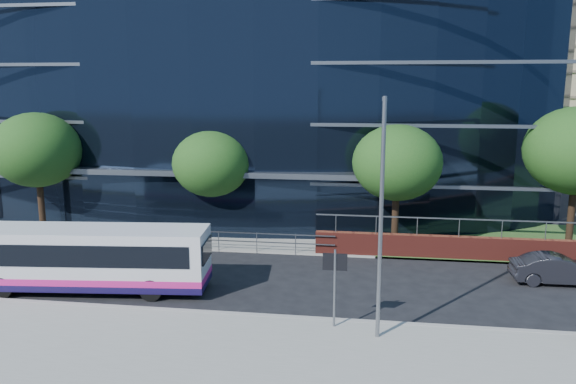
% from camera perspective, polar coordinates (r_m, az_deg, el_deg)
% --- Properties ---
extents(ground, '(200.00, 200.00, 0.00)m').
position_cam_1_polar(ground, '(22.52, -6.79, -11.38)').
color(ground, black).
rests_on(ground, ground).
extents(pavement_near, '(80.00, 8.00, 0.15)m').
position_cam_1_polar(pavement_near, '(18.16, -11.06, -16.98)').
color(pavement_near, gray).
rests_on(pavement_near, ground).
extents(kerb, '(80.00, 0.25, 0.16)m').
position_cam_1_polar(kerb, '(21.60, -7.49, -12.17)').
color(kerb, gray).
rests_on(kerb, ground).
extents(yellow_line_outer, '(80.00, 0.08, 0.01)m').
position_cam_1_polar(yellow_line_outer, '(21.80, -7.34, -12.15)').
color(yellow_line_outer, gold).
rests_on(yellow_line_outer, ground).
extents(yellow_line_inner, '(80.00, 0.08, 0.01)m').
position_cam_1_polar(yellow_line_inner, '(21.94, -7.24, -12.00)').
color(yellow_line_inner, gold).
rests_on(yellow_line_inner, ground).
extents(far_forecourt, '(50.00, 8.00, 0.10)m').
position_cam_1_polar(far_forecourt, '(34.23, -11.75, -3.65)').
color(far_forecourt, gray).
rests_on(far_forecourt, ground).
extents(glass_office, '(44.00, 23.10, 16.00)m').
position_cam_1_polar(glass_office, '(42.05, -4.93, 10.15)').
color(glass_office, black).
rests_on(glass_office, ground).
extents(guard_railings, '(24.00, 0.05, 1.10)m').
position_cam_1_polar(guard_railings, '(31.26, -17.76, -3.88)').
color(guard_railings, slate).
rests_on(guard_railings, ground).
extents(street_sign, '(0.85, 0.09, 2.80)m').
position_cam_1_polar(street_sign, '(19.59, 4.78, -8.08)').
color(street_sign, slate).
rests_on(street_sign, pavement_near).
extents(tree_far_a, '(4.95, 4.95, 6.98)m').
position_cam_1_polar(tree_far_a, '(34.70, -24.16, 3.91)').
color(tree_far_a, black).
rests_on(tree_far_a, ground).
extents(tree_far_b, '(4.29, 4.29, 6.05)m').
position_cam_1_polar(tree_far_b, '(31.10, -7.78, 2.85)').
color(tree_far_b, black).
rests_on(tree_far_b, ground).
extents(tree_far_c, '(4.62, 4.62, 6.51)m').
position_cam_1_polar(tree_far_c, '(29.40, 11.03, 2.92)').
color(tree_far_c, black).
rests_on(tree_far_c, ground).
extents(tree_dist_e, '(4.62, 4.62, 6.51)m').
position_cam_1_polar(tree_dist_e, '(62.98, 25.46, 6.22)').
color(tree_dist_e, black).
rests_on(tree_dist_e, ground).
extents(streetlight_east, '(0.15, 0.77, 8.00)m').
position_cam_1_polar(streetlight_east, '(18.38, 9.45, -2.04)').
color(streetlight_east, slate).
rests_on(streetlight_east, pavement_near).
extents(city_bus, '(10.10, 3.25, 2.68)m').
position_cam_1_polar(city_bus, '(24.80, -19.41, -6.34)').
color(city_bus, silver).
rests_on(city_bus, ground).
extents(parked_car, '(3.89, 1.44, 1.27)m').
position_cam_1_polar(parked_car, '(27.12, 25.71, -7.09)').
color(parked_car, black).
rests_on(parked_car, ground).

